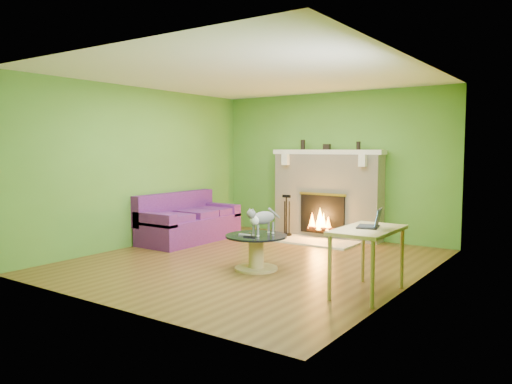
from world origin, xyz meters
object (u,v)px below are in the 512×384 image
sofa (188,222)px  desk (368,236)px  coffee_table (256,250)px  cat (263,221)px

sofa → desk: bearing=-18.1°
sofa → desk: sofa is taller
sofa → coffee_table: 2.41m
sofa → cat: cat is taller
coffee_table → cat: 0.39m
desk → cat: cat is taller
coffee_table → sofa: bearing=154.5°
sofa → cat: 2.48m
desk → cat: bearing=170.5°
sofa → cat: size_ratio=3.08×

